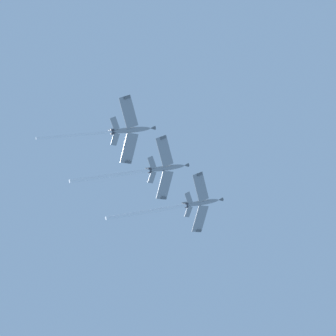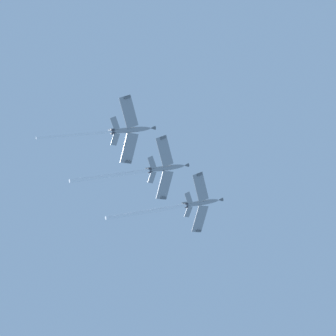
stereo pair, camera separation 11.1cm
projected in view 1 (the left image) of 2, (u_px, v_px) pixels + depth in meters
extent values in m
ellipsoid|color=gray|center=(202.00, 203.00, 170.90)|extent=(3.83, 11.42, 6.62)
cone|color=#595E60|center=(220.00, 200.00, 173.83)|extent=(1.57, 2.17, 1.79)
ellipsoid|color=black|center=(207.00, 201.00, 172.34)|extent=(1.56, 3.05, 2.06)
cube|color=gray|center=(200.00, 219.00, 171.80)|extent=(9.55, 6.86, 1.80)
cube|color=#595E60|center=(199.00, 231.00, 172.81)|extent=(1.35, 1.80, 0.92)
cube|color=gray|center=(201.00, 187.00, 169.13)|extent=(9.13, 3.69, 1.80)
cube|color=#595E60|center=(200.00, 174.00, 168.08)|extent=(0.77, 1.69, 0.92)
cube|color=gray|center=(188.00, 212.00, 169.30)|extent=(3.96, 3.24, 0.95)
cube|color=gray|center=(189.00, 198.00, 168.15)|extent=(3.77, 2.07, 0.95)
cube|color=#595E60|center=(187.00, 203.00, 170.02)|extent=(0.86, 3.37, 3.58)
cylinder|color=#38383D|center=(186.00, 207.00, 168.40)|extent=(1.03, 1.39, 1.16)
cylinder|color=#38383D|center=(186.00, 204.00, 168.17)|extent=(1.03, 1.39, 1.16)
cylinder|color=white|center=(147.00, 212.00, 162.45)|extent=(5.88, 23.77, 12.85)
ellipsoid|color=gray|center=(167.00, 168.00, 162.70)|extent=(3.77, 11.33, 6.82)
cone|color=#595E60|center=(186.00, 165.00, 165.73)|extent=(1.56, 2.17, 1.81)
ellipsoid|color=black|center=(172.00, 167.00, 164.16)|extent=(1.55, 3.03, 2.11)
cube|color=gray|center=(165.00, 185.00, 163.58)|extent=(9.54, 6.80, 1.86)
cube|color=#595E60|center=(164.00, 198.00, 164.58)|extent=(1.34, 1.79, 0.95)
cube|color=gray|center=(164.00, 151.00, 160.91)|extent=(9.15, 3.70, 1.86)
cube|color=#595E60|center=(163.00, 138.00, 159.85)|extent=(0.78, 1.68, 0.95)
cube|color=gray|center=(152.00, 177.00, 161.01)|extent=(3.95, 3.21, 0.98)
cube|color=gray|center=(152.00, 162.00, 159.86)|extent=(3.77, 2.08, 0.98)
cube|color=#595E60|center=(150.00, 169.00, 161.72)|extent=(0.85, 3.40, 3.60)
cylinder|color=#38383D|center=(150.00, 172.00, 160.10)|extent=(1.03, 1.39, 1.18)
cylinder|color=#38383D|center=(150.00, 169.00, 159.87)|extent=(1.03, 1.39, 1.18)
cylinder|color=white|center=(111.00, 176.00, 154.39)|extent=(5.34, 21.76, 12.33)
ellipsoid|color=gray|center=(131.00, 130.00, 154.67)|extent=(3.83, 11.42, 6.62)
cone|color=#595E60|center=(153.00, 128.00, 157.60)|extent=(1.57, 2.17, 1.79)
ellipsoid|color=black|center=(137.00, 129.00, 156.11)|extent=(1.56, 3.05, 2.06)
cube|color=gray|center=(129.00, 148.00, 155.57)|extent=(9.55, 6.86, 1.80)
cube|color=#595E60|center=(128.00, 162.00, 156.58)|extent=(1.35, 1.80, 0.92)
cube|color=gray|center=(129.00, 112.00, 152.91)|extent=(9.13, 3.69, 1.80)
cube|color=#595E60|center=(127.00, 97.00, 151.85)|extent=(0.77, 1.69, 0.92)
cube|color=gray|center=(115.00, 139.00, 153.07)|extent=(3.96, 3.24, 0.95)
cube|color=gray|center=(115.00, 123.00, 151.92)|extent=(3.77, 2.07, 0.95)
cube|color=#595E60|center=(114.00, 130.00, 153.79)|extent=(0.86, 3.37, 3.58)
cylinder|color=#38383D|center=(112.00, 133.00, 152.17)|extent=(1.03, 1.39, 1.16)
cylinder|color=#38383D|center=(112.00, 130.00, 151.95)|extent=(1.03, 1.39, 1.16)
cylinder|color=white|center=(75.00, 135.00, 147.34)|extent=(4.57, 19.06, 10.21)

